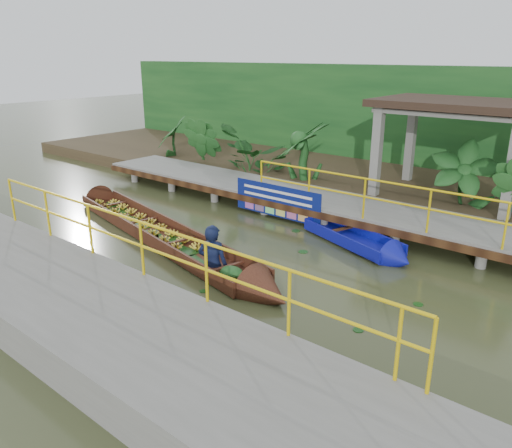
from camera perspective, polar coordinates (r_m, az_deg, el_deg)
The scene contains 10 objects.
ground at distance 11.91m, azimuth -3.36°, elevation -2.85°, with size 80.00×80.00×0.00m, color #30371B.
land_strip at distance 17.82m, azimuth 13.24°, elevation 4.85°, with size 30.00×8.00×0.45m, color #352A1A.
far_dock at distance 14.31m, azimuth 6.00°, elevation 2.87°, with size 16.00×2.06×1.66m.
near_dock at distance 8.66m, azimuth -17.71°, elevation -10.43°, with size 18.00×2.40×1.73m.
pavilion at distance 15.17m, azimuth 22.22°, elevation 11.54°, with size 4.40×3.00×3.00m.
foliage_backdrop at distance 19.75m, azimuth 16.97°, elevation 11.14°, with size 30.00×0.80×4.00m, color #154119.
vendor_boat at distance 12.38m, azimuth -10.20°, elevation -0.91°, with size 9.53×2.89×2.26m.
moored_blue_boat at distance 11.85m, azimuth 13.38°, elevation -2.77°, with size 3.30×1.84×0.77m.
blue_banner at distance 13.77m, azimuth 2.40°, elevation 2.66°, with size 2.85×0.04×0.89m.
tropical_plants at distance 16.59m, azimuth 4.60°, elevation 8.22°, with size 14.43×1.43×1.79m.
Camera 1 is at (7.55, -8.09, 4.43)m, focal length 35.00 mm.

